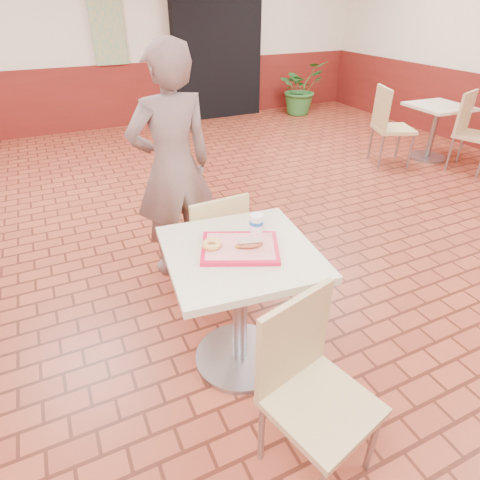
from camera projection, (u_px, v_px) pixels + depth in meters
name	position (u px, v px, depth m)	size (l,w,h in m)	color
room_shell	(332.00, 77.00, 2.61)	(8.01, 10.01, 3.01)	maroon
wainscot_band	(317.00, 213.00, 3.14)	(8.00, 10.00, 1.00)	#5E1612
corridor_doorway	(217.00, 53.00, 7.02)	(1.60, 0.22, 2.20)	black
promo_poster	(107.00, 23.00, 6.15)	(0.50, 0.03, 1.20)	gray
main_table	(240.00, 290.00, 2.24)	(0.77, 0.77, 0.81)	beige
chair_main_front	(310.00, 383.00, 1.75)	(0.51, 0.51, 0.91)	tan
chair_main_back	(214.00, 244.00, 2.76)	(0.42, 0.42, 0.88)	#E0CF86
customer	(173.00, 168.00, 2.94)	(0.64, 0.42, 1.75)	#725B58
serving_tray	(240.00, 248.00, 2.10)	(0.40, 0.31, 0.02)	red
ring_donut	(212.00, 244.00, 2.08)	(0.10, 0.10, 0.03)	#E3AC53
long_john_donut	(249.00, 244.00, 2.07)	(0.15, 0.10, 0.04)	#B35C34
paper_cup	(256.00, 223.00, 2.20)	(0.08, 0.08, 0.10)	white
second_table	(435.00, 123.00, 5.40)	(0.68, 0.68, 0.72)	beige
chair_second_left	(388.00, 123.00, 5.17)	(0.59, 0.59, 0.99)	tan
chair_second_front	(471.00, 128.00, 5.01)	(0.57, 0.57, 0.96)	tan
potted_plant	(300.00, 88.00, 7.52)	(0.85, 0.74, 0.94)	#2B6A2A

